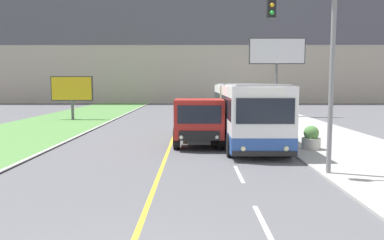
# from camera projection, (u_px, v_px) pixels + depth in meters

# --- Properties ---
(apartment_block_background) EXTENTS (80.00, 8.04, 25.25)m
(apartment_block_background) POSITION_uv_depth(u_px,v_px,m) (187.00, 23.00, 59.87)
(apartment_block_background) COLOR #A89E8E
(apartment_block_background) RESTS_ON ground_plane
(city_bus) EXTENTS (2.74, 12.44, 3.08)m
(city_bus) POSITION_uv_depth(u_px,v_px,m) (244.00, 111.00, 20.62)
(city_bus) COLOR white
(city_bus) RESTS_ON ground_plane
(dump_truck) EXTENTS (2.42, 6.30, 2.36)m
(dump_truck) POSITION_uv_depth(u_px,v_px,m) (199.00, 122.00, 18.78)
(dump_truck) COLOR black
(dump_truck) RESTS_ON ground_plane
(car_distant) EXTENTS (1.80, 4.30, 1.45)m
(car_distant) POSITION_uv_depth(u_px,v_px,m) (222.00, 111.00, 33.10)
(car_distant) COLOR black
(car_distant) RESTS_ON ground_plane
(traffic_light_mast) EXTENTS (2.28, 0.32, 6.45)m
(traffic_light_mast) POSITION_uv_depth(u_px,v_px,m) (314.00, 54.00, 12.37)
(traffic_light_mast) COLOR slate
(traffic_light_mast) RESTS_ON ground_plane
(billboard_large) EXTENTS (5.16, 0.24, 7.23)m
(billboard_large) POSITION_uv_depth(u_px,v_px,m) (277.00, 55.00, 34.41)
(billboard_large) COLOR #59595B
(billboard_large) RESTS_ON ground_plane
(billboard_small) EXTENTS (3.55, 0.24, 3.70)m
(billboard_small) POSITION_uv_depth(u_px,v_px,m) (72.00, 90.00, 31.78)
(billboard_small) COLOR #59595B
(billboard_small) RESTS_ON ground_plane
(planter_round_near) EXTENTS (0.85, 0.85, 1.09)m
(planter_round_near) POSITION_uv_depth(u_px,v_px,m) (311.00, 139.00, 17.29)
(planter_round_near) COLOR #B7B2A8
(planter_round_near) RESTS_ON sidewalk_right
(planter_round_second) EXTENTS (0.90, 0.90, 1.15)m
(planter_round_second) POSITION_uv_depth(u_px,v_px,m) (281.00, 126.00, 22.36)
(planter_round_second) COLOR #B7B2A8
(planter_round_second) RESTS_ON sidewalk_right
(planter_round_third) EXTENTS (0.97, 0.97, 1.18)m
(planter_round_third) POSITION_uv_depth(u_px,v_px,m) (265.00, 118.00, 27.43)
(planter_round_third) COLOR #B7B2A8
(planter_round_third) RESTS_ON sidewalk_right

